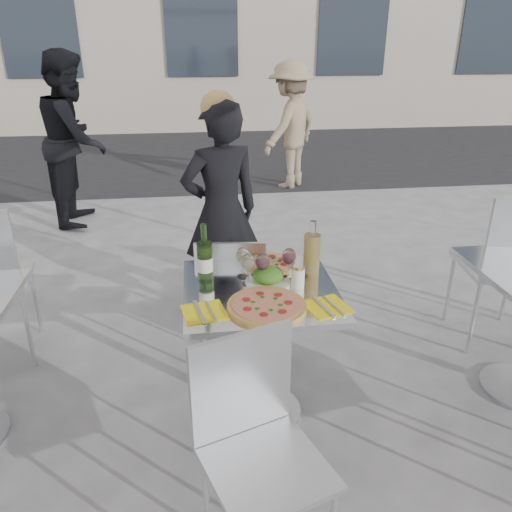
{
  "coord_description": "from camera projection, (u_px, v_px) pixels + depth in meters",
  "views": [
    {
      "loc": [
        -0.28,
        -2.08,
        1.85
      ],
      "look_at": [
        0.0,
        0.15,
        0.85
      ],
      "focal_mm": 35.0,
      "sensor_mm": 36.0,
      "label": 1
    }
  ],
  "objects": [
    {
      "name": "ground",
      "position": [
        260.0,
        412.0,
        2.67
      ],
      "size": [
        80.0,
        80.0,
        0.0
      ],
      "primitive_type": "plane",
      "color": "slate"
    },
    {
      "name": "street_asphalt",
      "position": [
        209.0,
        153.0,
        8.56
      ],
      "size": [
        24.0,
        5.0,
        0.0
      ],
      "primitive_type": "cube",
      "color": "black",
      "rests_on": "ground"
    },
    {
      "name": "main_table",
      "position": [
        260.0,
        326.0,
        2.45
      ],
      "size": [
        0.72,
        0.72,
        0.75
      ],
      "color": "#B7BABF",
      "rests_on": "ground"
    },
    {
      "name": "chair_far",
      "position": [
        231.0,
        291.0,
        2.87
      ],
      "size": [
        0.42,
        0.43,
        0.84
      ],
      "rotation": [
        0.0,
        0.0,
        3.04
      ],
      "color": "silver",
      "rests_on": "ground"
    },
    {
      "name": "chair_near",
      "position": [
        255.0,
        433.0,
        1.81
      ],
      "size": [
        0.52,
        0.53,
        0.89
      ],
      "rotation": [
        0.0,
        0.0,
        0.34
      ],
      "color": "silver",
      "rests_on": "ground"
    },
    {
      "name": "side_chair_rfar",
      "position": [
        511.0,
        259.0,
        3.01
      ],
      "size": [
        0.52,
        0.53,
        1.03
      ],
      "rotation": [
        0.0,
        0.0,
        3.03
      ],
      "color": "silver",
      "rests_on": "ground"
    },
    {
      "name": "woman_diner",
      "position": [
        221.0,
        212.0,
        3.38
      ],
      "size": [
        0.62,
        0.5,
        1.49
      ],
      "primitive_type": "imported",
      "rotation": [
        0.0,
        0.0,
        3.43
      ],
      "color": "black",
      "rests_on": "ground"
    },
    {
      "name": "pedestrian_a",
      "position": [
        74.0,
        140.0,
        5.1
      ],
      "size": [
        0.66,
        0.85,
        1.74
      ],
      "primitive_type": "imported",
      "rotation": [
        0.0,
        0.0,
        1.57
      ],
      "color": "black",
      "rests_on": "ground"
    },
    {
      "name": "pedestrian_b",
      "position": [
        290.0,
        126.0,
        6.36
      ],
      "size": [
        1.11,
        1.16,
        1.58
      ],
      "primitive_type": "imported",
      "rotation": [
        0.0,
        0.0,
        4.0
      ],
      "color": "#957D60",
      "rests_on": "ground"
    },
    {
      "name": "pizza_near",
      "position": [
        267.0,
        306.0,
        2.19
      ],
      "size": [
        0.35,
        0.35,
        0.02
      ],
      "color": "tan",
      "rests_on": "main_table"
    },
    {
      "name": "pizza_far",
      "position": [
        270.0,
        265.0,
        2.56
      ],
      "size": [
        0.3,
        0.3,
        0.03
      ],
      "color": "white",
      "rests_on": "main_table"
    },
    {
      "name": "salad_plate",
      "position": [
        268.0,
        277.0,
        2.4
      ],
      "size": [
        0.22,
        0.22,
        0.09
      ],
      "color": "white",
      "rests_on": "main_table"
    },
    {
      "name": "wine_bottle",
      "position": [
        205.0,
        259.0,
        2.39
      ],
      "size": [
        0.07,
        0.08,
        0.29
      ],
      "color": "#2F5520",
      "rests_on": "main_table"
    },
    {
      "name": "carafe",
      "position": [
        312.0,
        254.0,
        2.43
      ],
      "size": [
        0.08,
        0.08,
        0.29
      ],
      "color": "tan",
      "rests_on": "main_table"
    },
    {
      "name": "sugar_shaker",
      "position": [
        298.0,
        276.0,
        2.36
      ],
      "size": [
        0.06,
        0.06,
        0.11
      ],
      "color": "white",
      "rests_on": "main_table"
    },
    {
      "name": "wineglass_white_a",
      "position": [
        248.0,
        263.0,
        2.36
      ],
      "size": [
        0.07,
        0.07,
        0.16
      ],
      "color": "white",
      "rests_on": "main_table"
    },
    {
      "name": "wineglass_white_b",
      "position": [
        243.0,
        257.0,
        2.43
      ],
      "size": [
        0.07,
        0.07,
        0.16
      ],
      "color": "white",
      "rests_on": "main_table"
    },
    {
      "name": "wineglass_red_a",
      "position": [
        263.0,
        263.0,
        2.36
      ],
      "size": [
        0.07,
        0.07,
        0.16
      ],
      "color": "white",
      "rests_on": "main_table"
    },
    {
      "name": "wineglass_red_b",
      "position": [
        289.0,
        257.0,
        2.42
      ],
      "size": [
        0.07,
        0.07,
        0.16
      ],
      "color": "white",
      "rests_on": "main_table"
    },
    {
      "name": "napkin_left",
      "position": [
        204.0,
        312.0,
        2.15
      ],
      "size": [
        0.21,
        0.21,
        0.01
      ],
      "rotation": [
        0.0,
        0.0,
        0.2
      ],
      "color": "#FEF116",
      "rests_on": "main_table"
    },
    {
      "name": "napkin_right",
      "position": [
        327.0,
        306.0,
        2.2
      ],
      "size": [
        0.22,
        0.22,
        0.01
      ],
      "rotation": [
        0.0,
        0.0,
        0.26
      ],
      "color": "#FEF116",
      "rests_on": "main_table"
    }
  ]
}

